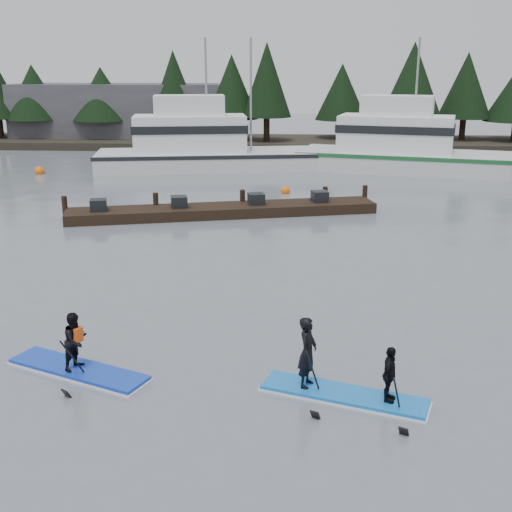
# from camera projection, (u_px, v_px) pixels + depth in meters

# --- Properties ---
(ground) EXTENTS (160.00, 160.00, 0.00)m
(ground) POSITION_uv_depth(u_px,v_px,m) (240.00, 386.00, 13.65)
(ground) COLOR slate
(ground) RESTS_ON ground
(far_shore) EXTENTS (70.00, 8.00, 0.60)m
(far_shore) POSITION_uv_depth(u_px,v_px,m) (281.00, 143.00, 53.74)
(far_shore) COLOR #2D281E
(far_shore) RESTS_ON ground
(treeline) EXTENTS (60.00, 4.00, 8.00)m
(treeline) POSITION_uv_depth(u_px,v_px,m) (281.00, 146.00, 53.83)
(treeline) COLOR black
(treeline) RESTS_ON ground
(waterfront_building) EXTENTS (18.00, 6.00, 5.00)m
(waterfront_building) POSITION_uv_depth(u_px,v_px,m) (121.00, 113.00, 55.80)
(waterfront_building) COLOR #4C4C51
(waterfront_building) RESTS_ON ground
(fishing_boat_large) EXTENTS (16.36, 6.90, 9.15)m
(fishing_boat_large) POSITION_uv_depth(u_px,v_px,m) (212.00, 158.00, 42.06)
(fishing_boat_large) COLOR silver
(fishing_boat_large) RESTS_ON ground
(fishing_boat_medium) EXTENTS (16.35, 8.24, 9.19)m
(fishing_boat_medium) POSITION_uv_depth(u_px,v_px,m) (417.00, 161.00, 40.95)
(fishing_boat_medium) COLOR silver
(fishing_boat_medium) RESTS_ON ground
(floating_dock) EXTENTS (13.94, 5.22, 0.46)m
(floating_dock) POSITION_uv_depth(u_px,v_px,m) (224.00, 211.00, 29.01)
(floating_dock) COLOR black
(floating_dock) RESTS_ON ground
(buoy_b) EXTENTS (0.49, 0.49, 0.49)m
(buoy_b) POSITION_uv_depth(u_px,v_px,m) (285.00, 193.00, 34.14)
(buoy_b) COLOR orange
(buoy_b) RESTS_ON ground
(buoy_a) EXTENTS (0.61, 0.61, 0.61)m
(buoy_a) POSITION_uv_depth(u_px,v_px,m) (40.00, 174.00, 40.22)
(buoy_a) COLOR orange
(buoy_a) RESTS_ON ground
(paddleboard_solo) EXTENTS (3.43, 2.11, 1.86)m
(paddleboard_solo) POSITION_uv_depth(u_px,v_px,m) (77.00, 354.00, 14.11)
(paddleboard_solo) COLOR #143BC0
(paddleboard_solo) RESTS_ON ground
(paddleboard_duo) EXTENTS (3.47, 1.90, 2.14)m
(paddleboard_duo) POSITION_uv_depth(u_px,v_px,m) (342.00, 374.00, 13.04)
(paddleboard_duo) COLOR blue
(paddleboard_duo) RESTS_ON ground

